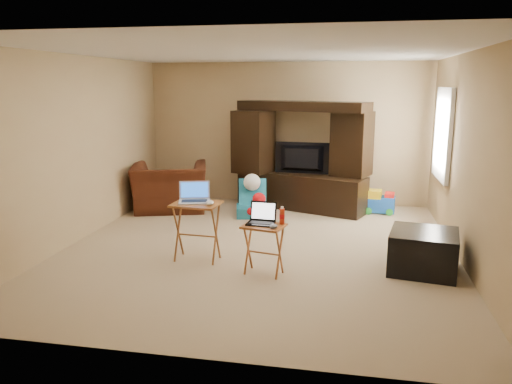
% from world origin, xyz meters
% --- Properties ---
extents(floor, '(5.50, 5.50, 0.00)m').
position_xyz_m(floor, '(0.00, 0.00, 0.00)').
color(floor, tan).
rests_on(floor, ground).
extents(ceiling, '(5.50, 5.50, 0.00)m').
position_xyz_m(ceiling, '(0.00, 0.00, 2.50)').
color(ceiling, silver).
rests_on(ceiling, ground).
extents(wall_back, '(5.00, 0.00, 5.00)m').
position_xyz_m(wall_back, '(0.00, 2.75, 1.25)').
color(wall_back, tan).
rests_on(wall_back, ground).
extents(wall_front, '(5.00, 0.00, 5.00)m').
position_xyz_m(wall_front, '(0.00, -2.75, 1.25)').
color(wall_front, tan).
rests_on(wall_front, ground).
extents(wall_left, '(0.00, 5.50, 5.50)m').
position_xyz_m(wall_left, '(-2.50, 0.00, 1.25)').
color(wall_left, tan).
rests_on(wall_left, ground).
extents(wall_right, '(0.00, 5.50, 5.50)m').
position_xyz_m(wall_right, '(2.50, 0.00, 1.25)').
color(wall_right, tan).
rests_on(wall_right, ground).
extents(window_pane, '(0.00, 1.20, 1.20)m').
position_xyz_m(window_pane, '(2.48, 1.55, 1.40)').
color(window_pane, white).
rests_on(window_pane, ground).
extents(window_frame, '(0.06, 1.14, 1.34)m').
position_xyz_m(window_frame, '(2.46, 1.55, 1.40)').
color(window_frame, white).
rests_on(window_frame, ground).
extents(entertainment_center, '(2.30, 1.31, 1.84)m').
position_xyz_m(entertainment_center, '(0.32, 2.27, 0.92)').
color(entertainment_center, black).
rests_on(entertainment_center, floor).
extents(television, '(0.94, 0.19, 0.54)m').
position_xyz_m(television, '(0.32, 2.22, 0.88)').
color(television, black).
rests_on(television, entertainment_center).
extents(recliner, '(1.48, 1.38, 0.80)m').
position_xyz_m(recliner, '(-1.86, 1.73, 0.40)').
color(recliner, '#411A0D').
rests_on(recliner, floor).
extents(child_rocker, '(0.56, 0.61, 0.60)m').
position_xyz_m(child_rocker, '(-0.43, 1.59, 0.30)').
color(child_rocker, '#176580').
rests_on(child_rocker, floor).
extents(plush_toy, '(0.40, 0.33, 0.44)m').
position_xyz_m(plush_toy, '(-0.26, 1.41, 0.22)').
color(plush_toy, red).
rests_on(plush_toy, floor).
extents(push_toy, '(0.57, 0.44, 0.40)m').
position_xyz_m(push_toy, '(1.64, 2.21, 0.20)').
color(push_toy, blue).
rests_on(push_toy, floor).
extents(ottoman, '(0.85, 0.85, 0.47)m').
position_xyz_m(ottoman, '(2.00, -0.45, 0.24)').
color(ottoman, black).
rests_on(ottoman, floor).
extents(tray_table_left, '(0.58, 0.48, 0.72)m').
position_xyz_m(tray_table_left, '(-0.66, -0.57, 0.36)').
color(tray_table_left, '#935923').
rests_on(tray_table_left, floor).
extents(tray_table_right, '(0.51, 0.44, 0.58)m').
position_xyz_m(tray_table_right, '(0.22, -0.88, 0.29)').
color(tray_table_right, '#A85A28').
rests_on(tray_table_right, floor).
extents(laptop_left, '(0.44, 0.40, 0.24)m').
position_xyz_m(laptop_left, '(-0.69, -0.54, 0.84)').
color(laptop_left, '#B5B5BA').
rests_on(laptop_left, tray_table_left).
extents(laptop_right, '(0.32, 0.28, 0.24)m').
position_xyz_m(laptop_right, '(0.18, -0.86, 0.70)').
color(laptop_right, black).
rests_on(laptop_right, tray_table_right).
extents(mouse_left, '(0.12, 0.16, 0.06)m').
position_xyz_m(mouse_left, '(-0.47, -0.64, 0.75)').
color(mouse_left, silver).
rests_on(mouse_left, tray_table_left).
extents(mouse_right, '(0.11, 0.13, 0.05)m').
position_xyz_m(mouse_right, '(0.35, -1.00, 0.60)').
color(mouse_right, '#3B3B40').
rests_on(mouse_right, tray_table_right).
extents(water_bottle, '(0.06, 0.06, 0.18)m').
position_xyz_m(water_bottle, '(0.41, -0.80, 0.66)').
color(water_bottle, red).
rests_on(water_bottle, tray_table_right).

